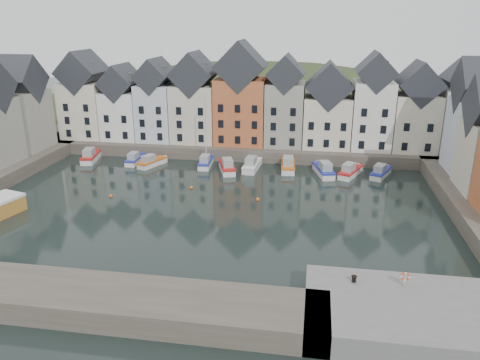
% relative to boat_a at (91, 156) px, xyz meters
% --- Properties ---
extents(ground, '(260.00, 260.00, 0.00)m').
position_rel_boat_a_xyz_m(ground, '(24.60, -18.85, -0.76)').
color(ground, black).
rests_on(ground, ground).
extents(far_quay, '(90.00, 16.00, 2.00)m').
position_rel_boat_a_xyz_m(far_quay, '(24.60, 11.15, 0.24)').
color(far_quay, '#474236').
rests_on(far_quay, ground).
extents(near_quay, '(18.00, 10.00, 2.00)m').
position_rel_boat_a_xyz_m(near_quay, '(46.60, -38.85, 0.24)').
color(near_quay, '#60605E').
rests_on(near_quay, ground).
extents(near_wall, '(50.00, 6.00, 2.00)m').
position_rel_boat_a_xyz_m(near_wall, '(14.60, -40.85, 0.24)').
color(near_wall, '#474236').
rests_on(near_wall, ground).
extents(hillside, '(153.60, 70.40, 64.00)m').
position_rel_boat_a_xyz_m(hillside, '(24.61, 37.15, -18.72)').
color(hillside, '#263319').
rests_on(hillside, ground).
extents(far_terrace, '(72.37, 8.16, 17.78)m').
position_rel_boat_a_xyz_m(far_terrace, '(27.81, 9.15, 8.11)').
color(far_terrace, beige).
rests_on(far_terrace, far_quay).
extents(left_terrace, '(7.65, 17.00, 15.69)m').
position_rel_boat_a_xyz_m(left_terrace, '(-11.40, -5.35, 8.11)').
color(left_terrace, gray).
rests_on(left_terrace, left_quay).
extents(mooring_buoys, '(20.50, 5.50, 0.50)m').
position_rel_boat_a_xyz_m(mooring_buoys, '(20.60, -13.52, -0.61)').
color(mooring_buoys, '#D05B18').
rests_on(mooring_buoys, ground).
extents(boat_a, '(3.28, 6.93, 2.56)m').
position_rel_boat_a_xyz_m(boat_a, '(0.00, 0.00, 0.00)').
color(boat_a, silver).
rests_on(boat_a, ground).
extents(boat_b, '(1.76, 5.66, 2.17)m').
position_rel_boat_a_xyz_m(boat_b, '(7.99, -0.12, -0.11)').
color(boat_b, silver).
rests_on(boat_b, ground).
extents(boat_c, '(3.83, 6.00, 2.21)m').
position_rel_boat_a_xyz_m(boat_c, '(11.30, -1.23, -0.10)').
color(boat_c, silver).
rests_on(boat_c, ground).
extents(boat_d, '(2.27, 6.08, 11.39)m').
position_rel_boat_a_xyz_m(boat_d, '(20.17, 0.02, -0.02)').
color(boat_d, silver).
rests_on(boat_d, ground).
extents(boat_e, '(3.98, 6.87, 2.52)m').
position_rel_boat_a_xyz_m(boat_e, '(24.17, -2.10, -0.01)').
color(boat_e, silver).
rests_on(boat_e, ground).
extents(boat_f, '(2.55, 6.74, 2.54)m').
position_rel_boat_a_xyz_m(boat_f, '(27.96, -0.52, -0.01)').
color(boat_f, silver).
rests_on(boat_f, ground).
extents(boat_g, '(2.61, 6.98, 2.63)m').
position_rel_boat_a_xyz_m(boat_g, '(33.71, 0.22, 0.02)').
color(boat_g, silver).
rests_on(boat_g, ground).
extents(boat_h, '(3.67, 6.92, 2.54)m').
position_rel_boat_a_xyz_m(boat_h, '(39.39, -1.40, -0.01)').
color(boat_h, silver).
rests_on(boat_h, ground).
extents(boat_i, '(4.24, 6.58, 2.42)m').
position_rel_boat_a_xyz_m(boat_i, '(43.38, -1.34, -0.04)').
color(boat_i, silver).
rests_on(boat_i, ground).
extents(boat_j, '(4.01, 6.22, 2.29)m').
position_rel_boat_a_xyz_m(boat_j, '(48.02, -0.89, -0.08)').
color(boat_j, silver).
rests_on(boat_j, ground).
extents(mooring_bollard, '(0.48, 0.48, 0.56)m').
position_rel_boat_a_xyz_m(mooring_bollard, '(41.58, -36.18, 1.55)').
color(mooring_bollard, black).
rests_on(mooring_bollard, near_quay).
extents(life_ring_post, '(0.80, 0.17, 1.30)m').
position_rel_boat_a_xyz_m(life_ring_post, '(45.67, -36.17, 2.10)').
color(life_ring_post, gray).
rests_on(life_ring_post, near_quay).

